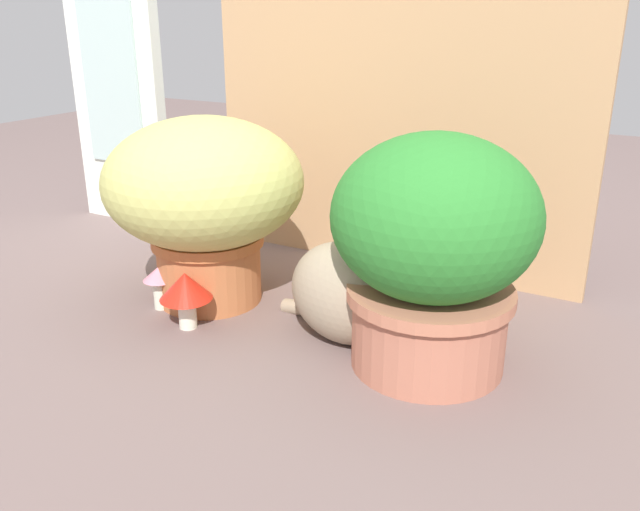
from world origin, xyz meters
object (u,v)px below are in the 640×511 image
(leafy_planter, at_px, (433,246))
(mushroom_ornament_pink, at_px, (159,280))
(mushroom_ornament_red, at_px, (186,289))
(grass_planter, at_px, (205,195))
(cat, at_px, (353,290))

(leafy_planter, xyz_separation_m, mushroom_ornament_pink, (-0.64, -0.06, -0.18))
(mushroom_ornament_red, bearing_deg, grass_planter, 109.14)
(leafy_planter, height_order, mushroom_ornament_pink, leafy_planter)
(mushroom_ornament_red, distance_m, mushroom_ornament_pink, 0.13)
(cat, bearing_deg, mushroom_ornament_pink, -171.93)
(grass_planter, height_order, mushroom_ornament_pink, grass_planter)
(leafy_planter, height_order, mushroom_ornament_red, leafy_planter)
(leafy_planter, bearing_deg, mushroom_ornament_pink, -174.72)
(cat, bearing_deg, leafy_planter, -2.53)
(grass_planter, bearing_deg, mushroom_ornament_red, -70.86)
(mushroom_ornament_red, bearing_deg, leafy_planter, 11.63)
(cat, relative_size, mushroom_ornament_pink, 3.57)
(grass_planter, height_order, leafy_planter, leafy_planter)
(grass_planter, relative_size, leafy_planter, 1.00)
(leafy_planter, bearing_deg, cat, 177.47)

